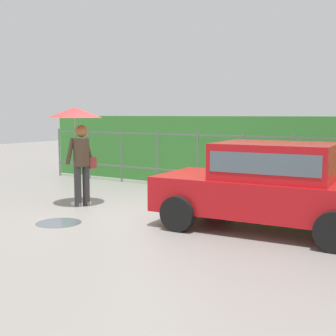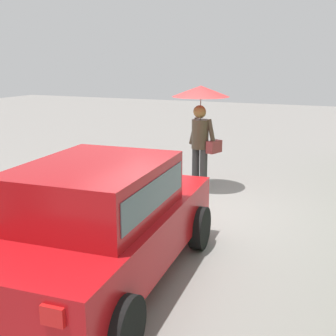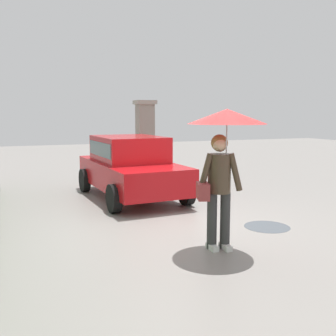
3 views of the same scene
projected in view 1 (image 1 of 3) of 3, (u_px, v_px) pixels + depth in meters
name	position (u px, v px, depth m)	size (l,w,h in m)	color
ground_plane	(135.00, 214.00, 8.94)	(40.00, 40.00, 0.00)	gray
car	(270.00, 183.00, 7.66)	(3.83, 2.07, 1.48)	#B71116
pedestrian	(77.00, 130.00, 9.58)	(1.14, 1.14, 2.09)	#333333
fence_section	(197.00, 158.00, 11.80)	(10.07, 0.05, 1.50)	#59605B
hedge_row	(214.00, 151.00, 12.61)	(11.02, 0.90, 1.90)	#387F33
puddle_near	(59.00, 223.00, 8.22)	(0.82, 0.82, 0.00)	#4C545B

